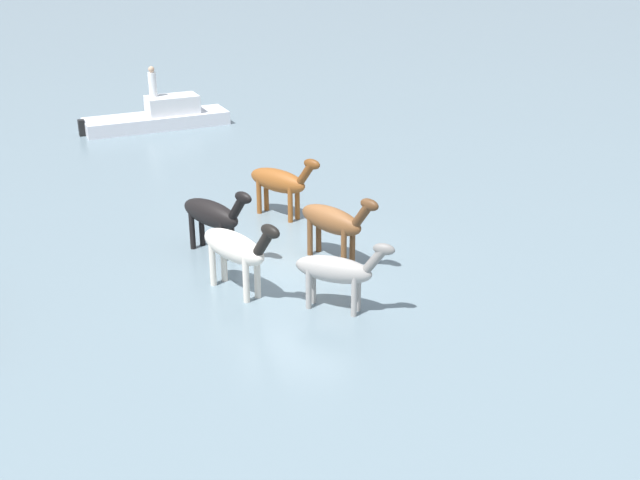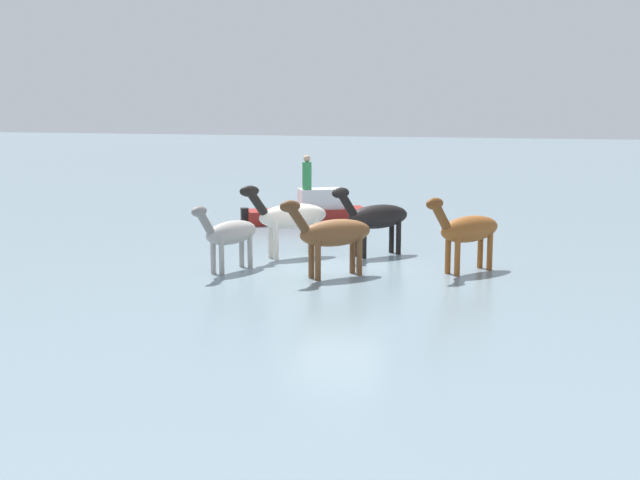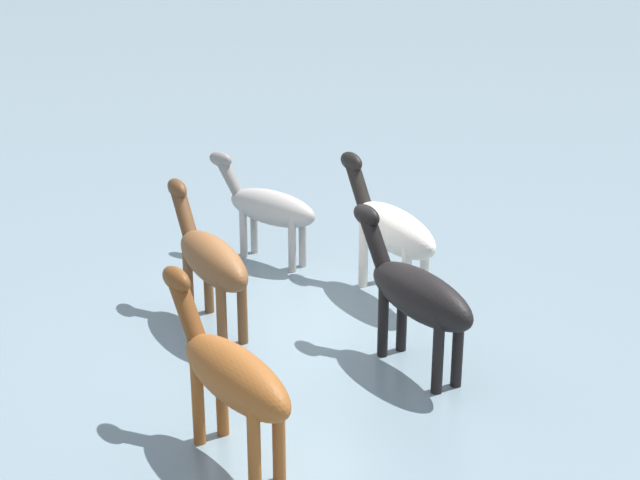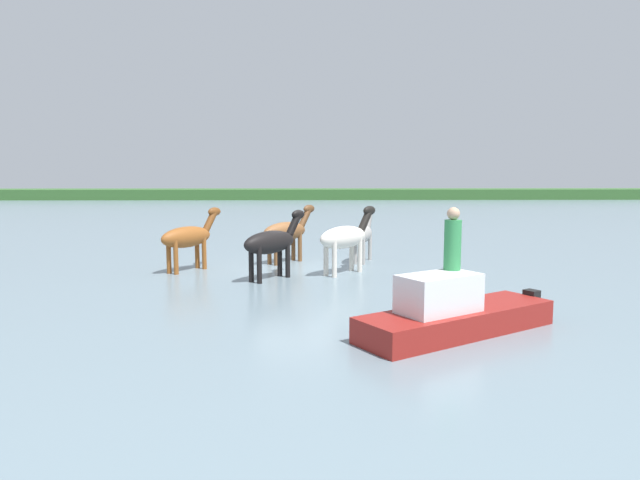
% 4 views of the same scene
% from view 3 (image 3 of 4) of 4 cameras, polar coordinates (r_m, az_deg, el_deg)
% --- Properties ---
extents(ground_plane, '(172.20, 172.20, 0.00)m').
position_cam_3_polar(ground_plane, '(13.80, -2.41, -5.24)').
color(ground_plane, slate).
extents(horse_mid_herd, '(2.04, 2.14, 1.99)m').
position_cam_3_polar(horse_mid_herd, '(14.43, 4.23, 0.68)').
color(horse_mid_herd, silver).
rests_on(horse_mid_herd, ground_plane).
extents(horse_gray_outer, '(1.93, 2.07, 1.91)m').
position_cam_3_polar(horse_gray_outer, '(13.48, -6.53, -1.12)').
color(horse_gray_outer, brown).
rests_on(horse_gray_outer, ground_plane).
extents(horse_chestnut_trailing, '(1.74, 2.22, 1.91)m').
position_cam_3_polar(horse_chestnut_trailing, '(10.45, -5.31, -7.93)').
color(horse_chestnut_trailing, brown).
rests_on(horse_chestnut_trailing, ground_plane).
extents(horse_pinto_flank, '(1.89, 2.14, 1.93)m').
position_cam_3_polar(horse_pinto_flank, '(12.33, 5.76, -3.20)').
color(horse_pinto_flank, black).
rests_on(horse_pinto_flank, ground_plane).
extents(horse_dark_mare, '(1.03, 2.20, 1.72)m').
position_cam_3_polar(horse_dark_mare, '(15.81, -3.09, 1.96)').
color(horse_dark_mare, '#9E9993').
rests_on(horse_dark_mare, ground_plane).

